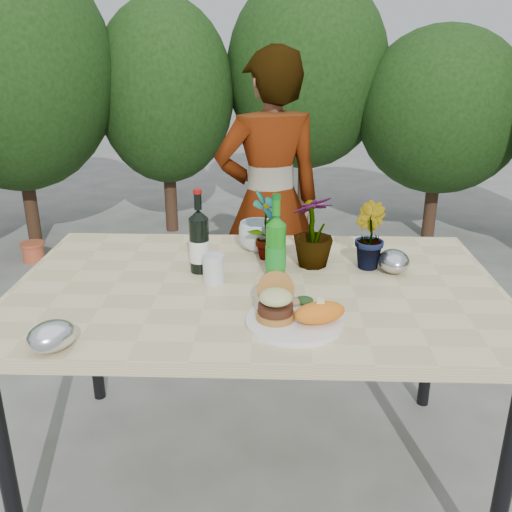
{
  "coord_description": "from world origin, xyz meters",
  "views": [
    {
      "loc": [
        0.06,
        -1.72,
        1.51
      ],
      "look_at": [
        0.0,
        -0.08,
        0.88
      ],
      "focal_mm": 40.0,
      "sensor_mm": 36.0,
      "label": 1
    }
  ],
  "objects_px": {
    "patio_table": "(257,300)",
    "dinner_plate": "(295,321)",
    "person": "(269,203)",
    "wine_bottle": "(199,242)"
  },
  "relations": [
    {
      "from": "patio_table",
      "to": "person",
      "type": "distance_m",
      "value": 1.01
    },
    {
      "from": "dinner_plate",
      "to": "person",
      "type": "height_order",
      "value": "person"
    },
    {
      "from": "patio_table",
      "to": "wine_bottle",
      "type": "height_order",
      "value": "wine_bottle"
    },
    {
      "from": "person",
      "to": "wine_bottle",
      "type": "bearing_deg",
      "value": 58.4
    },
    {
      "from": "patio_table",
      "to": "dinner_plate",
      "type": "height_order",
      "value": "dinner_plate"
    },
    {
      "from": "patio_table",
      "to": "dinner_plate",
      "type": "relative_size",
      "value": 5.71
    },
    {
      "from": "wine_bottle",
      "to": "person",
      "type": "xyz_separation_m",
      "value": [
        0.23,
        0.9,
        -0.11
      ]
    },
    {
      "from": "person",
      "to": "patio_table",
      "type": "bearing_deg",
      "value": 71.01
    },
    {
      "from": "patio_table",
      "to": "dinner_plate",
      "type": "xyz_separation_m",
      "value": [
        0.12,
        -0.28,
        0.06
      ]
    },
    {
      "from": "patio_table",
      "to": "dinner_plate",
      "type": "bearing_deg",
      "value": -67.0
    }
  ]
}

